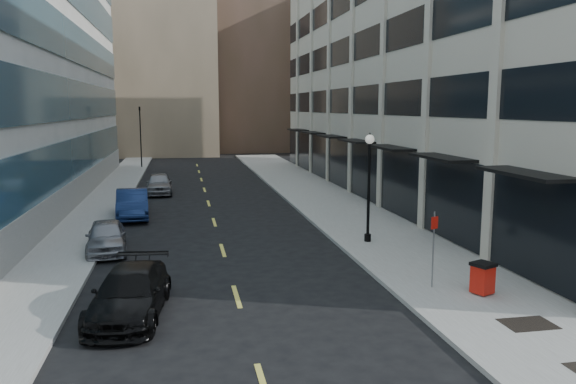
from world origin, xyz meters
name	(u,v)px	position (x,y,z in m)	size (l,w,h in m)	color
sidewalk_right	(350,216)	(7.50, 20.00, 0.07)	(5.00, 80.00, 0.15)	gray
sidewalk_left	(86,226)	(-6.50, 20.00, 0.07)	(3.00, 80.00, 0.15)	gray
building_right	(455,63)	(16.94, 26.99, 8.99)	(15.30, 46.50, 18.25)	#B4AD98
skyline_tan_near	(159,46)	(-4.00, 68.00, 14.00)	(14.00, 18.00, 28.00)	#9B8365
skyline_brown	(247,29)	(8.00, 72.00, 17.00)	(12.00, 16.00, 34.00)	brown
skyline_tan_far	(92,73)	(-14.00, 78.00, 11.00)	(12.00, 14.00, 22.00)	#9B8365
skyline_stone	(326,78)	(18.00, 66.00, 10.00)	(10.00, 14.00, 20.00)	#B4AD98
grate_far	(528,324)	(7.60, 3.80, 0.15)	(1.40, 1.00, 0.01)	black
road_centerline	(218,235)	(0.00, 17.00, 0.01)	(0.15, 68.20, 0.01)	#D8CC4C
traffic_signal	(140,110)	(-5.50, 48.00, 5.72)	(0.66, 0.66, 6.98)	black
car_black_pickup	(130,293)	(-3.20, 6.85, 0.70)	(1.95, 4.79, 1.39)	black
car_silver_sedan	(106,237)	(-4.80, 14.58, 0.68)	(1.60, 3.97, 1.35)	gray
car_blue_sedan	(132,204)	(-4.33, 22.02, 0.78)	(1.66, 4.75, 1.56)	navy
car_grey_sedan	(159,184)	(-3.20, 30.59, 0.74)	(1.75, 4.34, 1.48)	gray
trash_bin	(483,277)	(7.67, 6.35, 0.70)	(0.83, 0.83, 1.03)	#B5160C
lamppost	(369,178)	(6.40, 13.81, 2.98)	(0.40, 0.40, 4.83)	black
sign_post	(434,239)	(6.40, 7.28, 1.78)	(0.28, 0.14, 2.54)	slate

